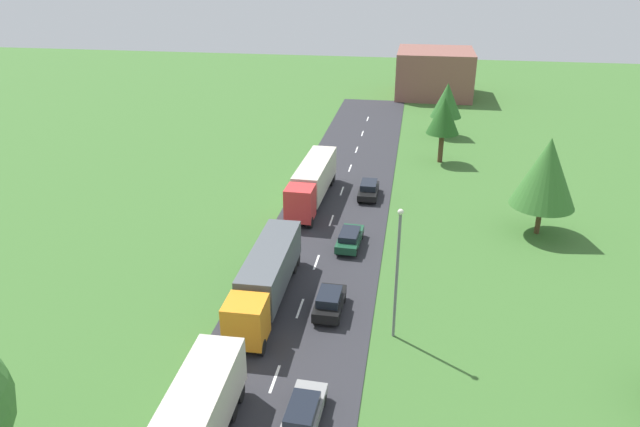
% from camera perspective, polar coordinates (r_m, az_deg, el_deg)
% --- Properties ---
extents(road, '(10.00, 140.00, 0.06)m').
position_cam_1_polar(road, '(35.00, -4.13, -15.07)').
color(road, '#2B2B30').
rests_on(road, ground).
extents(lane_marking_centre, '(0.16, 122.94, 0.01)m').
position_cam_1_polar(lane_marking_centre, '(32.40, -5.65, -18.88)').
color(lane_marking_centre, white).
rests_on(lane_marking_centre, road).
extents(truck_second, '(2.59, 12.55, 3.44)m').
position_cam_1_polar(truck_second, '(40.02, -5.27, -6.12)').
color(truck_second, orange).
rests_on(truck_second, road).
extents(truck_third, '(2.83, 13.19, 3.62)m').
position_cam_1_polar(truck_third, '(56.22, -0.74, 3.23)').
color(truck_third, red).
rests_on(truck_third, road).
extents(car_second, '(1.88, 4.50, 1.36)m').
position_cam_1_polar(car_second, '(31.19, -1.67, -18.99)').
color(car_second, gray).
rests_on(car_second, road).
extents(car_third, '(1.82, 4.03, 1.60)m').
position_cam_1_polar(car_third, '(39.28, 0.94, -8.64)').
color(car_third, black).
rests_on(car_third, road).
extents(car_fourth, '(1.95, 4.67, 1.43)m').
position_cam_1_polar(car_fourth, '(47.84, 2.93, -2.42)').
color(car_fourth, '#19472D').
rests_on(car_fourth, road).
extents(car_fifth, '(1.85, 4.48, 1.49)m').
position_cam_1_polar(car_fifth, '(57.90, 4.78, 2.38)').
color(car_fifth, black).
rests_on(car_fifth, road).
extents(lamppost_second, '(0.36, 0.36, 8.76)m').
position_cam_1_polar(lamppost_second, '(35.33, 7.58, -5.37)').
color(lamppost_second, slate).
rests_on(lamppost_second, ground).
extents(tree_birch, '(3.74, 3.74, 7.55)m').
position_cam_1_polar(tree_birch, '(68.10, 12.02, 9.31)').
color(tree_birch, '#513823').
rests_on(tree_birch, ground).
extents(tree_elm, '(4.05, 4.05, 7.08)m').
position_cam_1_polar(tree_elm, '(78.83, 12.34, 10.78)').
color(tree_elm, '#513823').
rests_on(tree_elm, ground).
extents(tree_ash, '(5.39, 5.39, 8.56)m').
position_cam_1_polar(tree_ash, '(51.89, 21.32, 3.77)').
color(tree_ash, '#513823').
rests_on(tree_ash, ground).
extents(distant_building, '(12.55, 13.32, 7.59)m').
position_cam_1_polar(distant_building, '(103.65, 11.14, 13.37)').
color(distant_building, brown).
rests_on(distant_building, ground).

